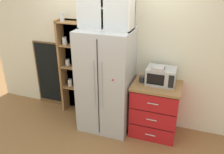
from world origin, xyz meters
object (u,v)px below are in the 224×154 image
object	(u,v)px
coffee_maker	(158,75)
chalkboard_menu	(50,74)
refrigerator	(106,81)
microwave	(161,76)
mug_charcoal	(142,79)
bottle_green	(158,78)

from	to	relation	value
coffee_maker	chalkboard_menu	world-z (taller)	chalkboard_menu
refrigerator	microwave	xyz separation A→B (m)	(0.86, 0.11, 0.17)
mug_charcoal	refrigerator	bearing A→B (deg)	-173.48
refrigerator	mug_charcoal	bearing A→B (deg)	6.52
bottle_green	mug_charcoal	bearing A→B (deg)	177.89
microwave	bottle_green	distance (m)	0.07
microwave	chalkboard_menu	xyz separation A→B (m)	(-2.18, 0.21, -0.37)
refrigerator	mug_charcoal	size ratio (longest dim) A/B	14.45
refrigerator	chalkboard_menu	world-z (taller)	refrigerator
refrigerator	mug_charcoal	xyz separation A→B (m)	(0.58, 0.07, 0.09)
refrigerator	chalkboard_menu	bearing A→B (deg)	166.24
bottle_green	microwave	bearing A→B (deg)	51.68
microwave	mug_charcoal	size ratio (longest dim) A/B	3.71
refrigerator	bottle_green	size ratio (longest dim) A/B	6.54
bottle_green	chalkboard_menu	bearing A→B (deg)	172.93
coffee_maker	mug_charcoal	xyz separation A→B (m)	(-0.24, -0.00, -0.11)
microwave	chalkboard_menu	distance (m)	2.22
chalkboard_menu	mug_charcoal	bearing A→B (deg)	-7.70
coffee_maker	bottle_green	world-z (taller)	coffee_maker
mug_charcoal	bottle_green	distance (m)	0.25
bottle_green	chalkboard_menu	xyz separation A→B (m)	(-2.14, 0.26, -0.36)
microwave	bottle_green	world-z (taller)	bottle_green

